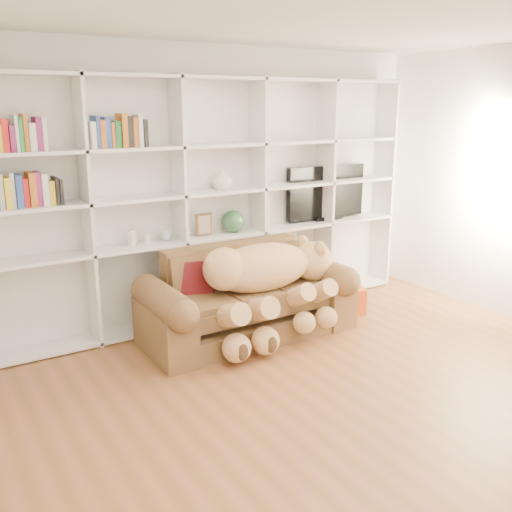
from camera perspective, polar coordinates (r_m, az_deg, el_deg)
floor at (r=4.31m, az=11.81°, el=-15.03°), size 5.00×5.00×0.00m
ceiling at (r=3.79m, az=14.15°, el=23.14°), size 5.00×5.00×0.00m
wall_back at (r=5.85m, az=-4.59°, el=7.21°), size 5.00×0.02×2.70m
bookshelf at (r=5.63m, az=-6.12°, el=6.42°), size 4.43×0.35×2.40m
sofa at (r=5.40m, az=-0.95°, el=-4.70°), size 1.99×0.86×0.84m
teddy_bear at (r=5.25m, az=1.15°, el=-2.22°), size 1.51×0.82×0.88m
throw_pillow at (r=5.22m, az=-6.19°, el=-2.35°), size 0.37×0.28×0.34m
gift_box at (r=6.14m, az=9.08°, el=-4.26°), size 0.43×0.42×0.27m
tv at (r=6.50m, az=6.99°, el=6.27°), size 1.03×0.18×0.61m
picture_frame at (r=5.66m, az=-5.24°, el=3.17°), size 0.17×0.03×0.22m
green_vase at (r=5.81m, az=-2.30°, el=3.48°), size 0.23×0.23×0.23m
figurine_tall at (r=5.38m, az=-12.33°, el=1.80°), size 0.08×0.08×0.15m
figurine_short at (r=5.44m, az=-10.89°, el=1.76°), size 0.06×0.06×0.10m
snow_globe at (r=5.51m, az=-8.98°, el=2.04°), size 0.10×0.10×0.10m
shelf_vase at (r=5.68m, az=-3.42°, el=7.72°), size 0.27×0.27×0.21m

